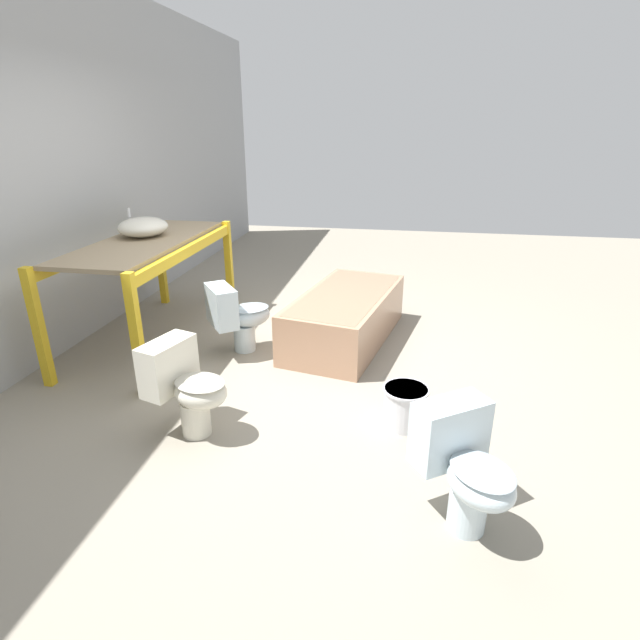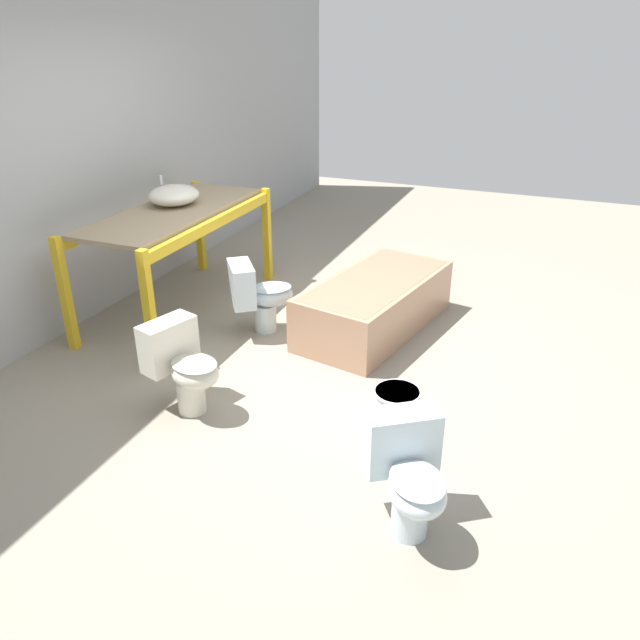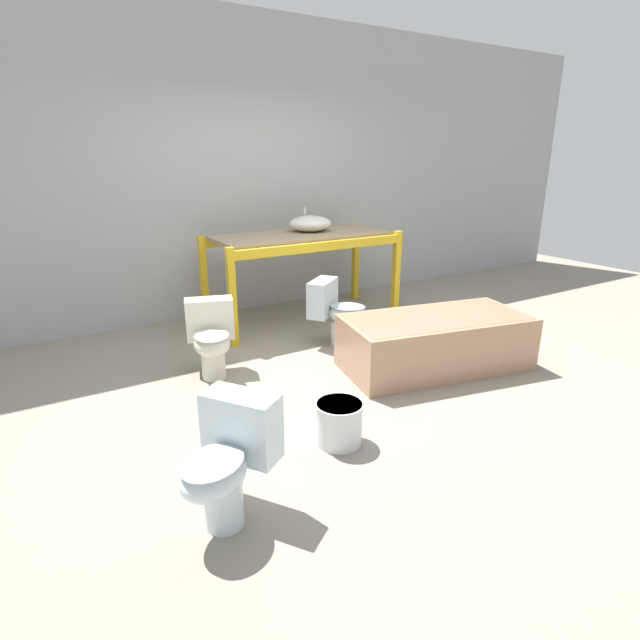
{
  "view_description": "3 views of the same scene",
  "coord_description": "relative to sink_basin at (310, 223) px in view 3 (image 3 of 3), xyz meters",
  "views": [
    {
      "loc": [
        -3.68,
        -0.91,
        1.92
      ],
      "look_at": [
        -0.37,
        -0.33,
        0.59
      ],
      "focal_mm": 28.0,
      "sensor_mm": 36.0,
      "label": 1
    },
    {
      "loc": [
        -4.08,
        -1.8,
        2.42
      ],
      "look_at": [
        -0.58,
        -0.37,
        0.62
      ],
      "focal_mm": 35.0,
      "sensor_mm": 36.0,
      "label": 2
    },
    {
      "loc": [
        -2.26,
        -3.28,
        1.75
      ],
      "look_at": [
        -0.51,
        -0.4,
        0.63
      ],
      "focal_mm": 28.0,
      "sensor_mm": 36.0,
      "label": 3
    }
  ],
  "objects": [
    {
      "name": "ground_plane",
      "position": [
        -0.5,
        -1.47,
        -1.04
      ],
      "size": [
        12.0,
        12.0,
        0.0
      ],
      "primitive_type": "plane",
      "color": "gray"
    },
    {
      "name": "warehouse_wall_rear",
      "position": [
        -0.5,
        0.64,
        0.56
      ],
      "size": [
        10.8,
        0.08,
        3.2
      ],
      "color": "#9EA0A3",
      "rests_on": "ground_plane"
    },
    {
      "name": "shelving_rack",
      "position": [
        -0.15,
        -0.08,
        -0.22
      ],
      "size": [
        2.04,
        0.87,
        0.95
      ],
      "color": "gold",
      "rests_on": "ground_plane"
    },
    {
      "name": "sink_basin",
      "position": [
        0.0,
        0.0,
        0.0
      ],
      "size": [
        0.47,
        0.43,
        0.25
      ],
      "color": "silver",
      "rests_on": "shelving_rack"
    },
    {
      "name": "bathtub_main",
      "position": [
        0.15,
        -1.85,
        -0.78
      ],
      "size": [
        1.68,
        1.04,
        0.46
      ],
      "rotation": [
        0.0,
        0.0,
        -0.2
      ],
      "color": "tan",
      "rests_on": "ground_plane"
    },
    {
      "name": "toilet_near",
      "position": [
        -2.06,
        -2.73,
        -0.69
      ],
      "size": [
        0.62,
        0.57,
        0.63
      ],
      "rotation": [
        0.0,
        0.0,
        -0.97
      ],
      "color": "silver",
      "rests_on": "ground_plane"
    },
    {
      "name": "toilet_far",
      "position": [
        -1.54,
        -1.03,
        -0.69
      ],
      "size": [
        0.48,
        0.6,
        0.63
      ],
      "rotation": [
        0.0,
        0.0,
        -0.3
      ],
      "color": "silver",
      "rests_on": "ground_plane"
    },
    {
      "name": "toilet_extra",
      "position": [
        -0.28,
        -0.95,
        -0.69
      ],
      "size": [
        0.59,
        0.62,
        0.63
      ],
      "rotation": [
        0.0,
        0.0,
        0.66
      ],
      "color": "silver",
      "rests_on": "ground_plane"
    },
    {
      "name": "bucket_white",
      "position": [
        -1.21,
        -2.43,
        -0.89
      ],
      "size": [
        0.31,
        0.31,
        0.28
      ],
      "color": "silver",
      "rests_on": "ground_plane"
    }
  ]
}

